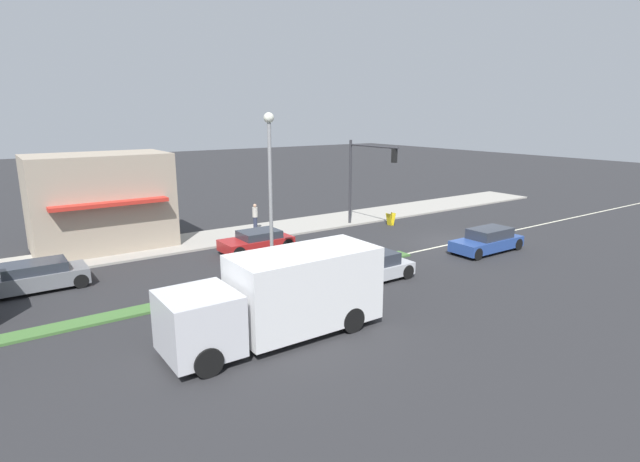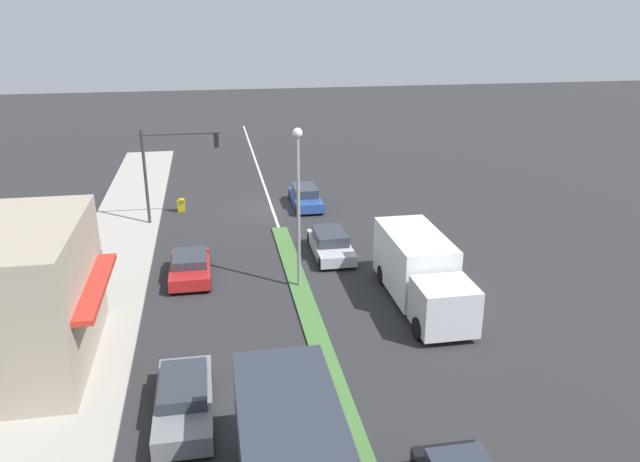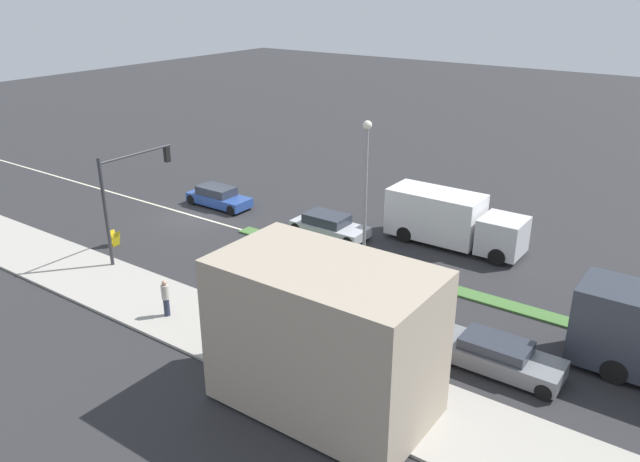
{
  "view_description": "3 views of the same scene",
  "coord_description": "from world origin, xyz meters",
  "views": [
    {
      "loc": [
        -18.67,
        22.59,
        7.43
      ],
      "look_at": [
        0.05,
        9.55,
        2.03
      ],
      "focal_mm": 28.0,
      "sensor_mm": 36.0,
      "label": 1
    },
    {
      "loc": [
        3.7,
        38.41,
        12.36
      ],
      "look_at": [
        -1.57,
        8.88,
        1.51
      ],
      "focal_mm": 35.0,
      "sensor_mm": 36.0,
      "label": 2
    },
    {
      "loc": [
        24.94,
        27.09,
        13.64
      ],
      "look_at": [
        0.21,
        9.6,
        1.34
      ],
      "focal_mm": 35.0,
      "sensor_mm": 36.0,
      "label": 3
    }
  ],
  "objects": [
    {
      "name": "hatchback_red",
      "position": [
        5.0,
        10.31,
        0.59
      ],
      "size": [
        1.9,
        3.87,
        1.18
      ],
      "color": "#AD1E1E",
      "rests_on": "ground"
    },
    {
      "name": "coupe_blue",
      "position": [
        -2.2,
        -0.1,
        0.62
      ],
      "size": [
        1.72,
        4.34,
        1.3
      ],
      "color": "#284793",
      "rests_on": "ground"
    },
    {
      "name": "pedestrian",
      "position": [
        9.48,
        8.06,
        1.0
      ],
      "size": [
        0.34,
        0.34,
        1.67
      ],
      "color": "#282D42",
      "rests_on": "sidewalk_right"
    },
    {
      "name": "suv_grey",
      "position": [
        5.0,
        21.16,
        0.61
      ],
      "size": [
        1.78,
        4.54,
        1.24
      ],
      "color": "slate",
      "rests_on": "ground"
    },
    {
      "name": "warning_aframe_sign",
      "position": [
        5.76,
        -0.28,
        0.43
      ],
      "size": [
        0.45,
        0.53,
        0.84
      ],
      "color": "yellow",
      "rests_on": "ground"
    },
    {
      "name": "building_corner_store",
      "position": [
        10.44,
        17.02,
        2.71
      ],
      "size": [
        4.84,
        7.22,
        5.19
      ],
      "color": "tan",
      "rests_on": "sidewalk_right"
    },
    {
      "name": "sedan_silver",
      "position": [
        -2.2,
        8.52,
        0.61
      ],
      "size": [
        1.87,
        4.43,
        1.27
      ],
      "color": "#B7BABF",
      "rests_on": "ground"
    },
    {
      "name": "traffic_signal_main",
      "position": [
        6.12,
        1.83,
        3.9
      ],
      "size": [
        4.59,
        0.34,
        5.6
      ],
      "color": "#333338",
      "rests_on": "sidewalk_right"
    },
    {
      "name": "sidewalk_right",
      "position": [
        9.0,
        18.5,
        0.06
      ],
      "size": [
        4.0,
        73.0,
        0.12
      ],
      "primitive_type": "cube",
      "color": "#A8A399",
      "rests_on": "ground"
    },
    {
      "name": "lane_marking_center",
      "position": [
        0.0,
        0.0,
        0.0
      ],
      "size": [
        0.16,
        60.0,
        0.01
      ],
      "primitive_type": "cube",
      "color": "beige",
      "rests_on": "ground"
    },
    {
      "name": "street_lamp",
      "position": [
        0.0,
        12.18,
        4.78
      ],
      "size": [
        0.44,
        0.44,
        7.37
      ],
      "color": "gray",
      "rests_on": "median_strip"
    },
    {
      "name": "delivery_truck",
      "position": [
        -5.0,
        14.6,
        1.47
      ],
      "size": [
        2.44,
        7.5,
        2.87
      ],
      "color": "silver",
      "rests_on": "ground"
    },
    {
      "name": "ground_plane",
      "position": [
        0.0,
        18.0,
        0.0
      ],
      "size": [
        160.0,
        160.0,
        0.0
      ],
      "primitive_type": "plane",
      "color": "#2B2B2D"
    }
  ]
}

